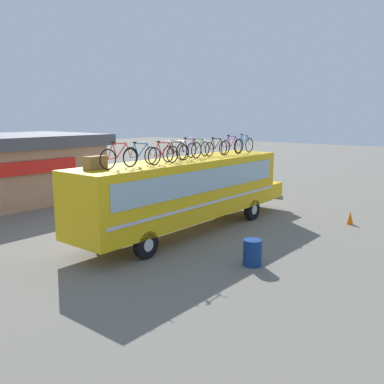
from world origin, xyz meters
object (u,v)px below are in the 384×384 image
rooftop_bicycle_2 (141,156)px  rooftop_bicycle_6 (198,149)px  rooftop_bicycle_8 (232,146)px  trash_bin (252,253)px  bus (188,189)px  rooftop_bicycle_5 (189,150)px  rooftop_bicycle_1 (119,157)px  rooftop_bicycle_4 (176,152)px  rooftop_bicycle_9 (244,145)px  rooftop_bicycle_7 (216,148)px  luggage_bag_1 (95,163)px  rooftop_bicycle_3 (164,154)px  traffic_cone (350,218)px

rooftop_bicycle_2 → rooftop_bicycle_6: rooftop_bicycle_2 is taller
rooftop_bicycle_8 → trash_bin: bearing=-139.7°
bus → rooftop_bicycle_6: bearing=15.3°
trash_bin → rooftop_bicycle_8: bearing=40.3°
rooftop_bicycle_5 → rooftop_bicycle_1: bearing=-178.3°
rooftop_bicycle_4 → rooftop_bicycle_9: 5.10m
rooftop_bicycle_8 → rooftop_bicycle_7: bearing=170.7°
luggage_bag_1 → rooftop_bicycle_5: size_ratio=0.44×
rooftop_bicycle_3 → trash_bin: (0.09, -3.99, -3.12)m
rooftop_bicycle_1 → rooftop_bicycle_7: bearing=1.8°
luggage_bag_1 → traffic_cone: luggage_bag_1 is taller
luggage_bag_1 → rooftop_bicycle_9: bearing=-2.9°
bus → rooftop_bicycle_7: rooftop_bicycle_7 is taller
rooftop_bicycle_8 → bus: bearing=177.8°
rooftop_bicycle_2 → traffic_cone: 10.54m
luggage_bag_1 → rooftop_bicycle_3: (2.73, -0.68, 0.14)m
bus → rooftop_bicycle_9: bearing=-2.7°
rooftop_bicycle_5 → rooftop_bicycle_8: same height
bus → rooftop_bicycle_7: bearing=1.2°
rooftop_bicycle_8 → rooftop_bicycle_2: bearing=-179.9°
rooftop_bicycle_2 → rooftop_bicycle_1: bearing=-179.8°
luggage_bag_1 → rooftop_bicycle_1: size_ratio=0.42×
bus → traffic_cone: bearing=-41.6°
rooftop_bicycle_9 → rooftop_bicycle_8: bearing=175.7°
luggage_bag_1 → rooftop_bicycle_5: 4.77m
luggage_bag_1 → rooftop_bicycle_3: rooftop_bicycle_3 is taller
rooftop_bicycle_5 → rooftop_bicycle_7: bearing=1.8°
traffic_cone → rooftop_bicycle_9: bearing=107.9°
luggage_bag_1 → rooftop_bicycle_9: rooftop_bicycle_9 is taller
rooftop_bicycle_9 → trash_bin: 8.03m
bus → rooftop_bicycle_1: (-3.96, -0.14, 1.69)m
rooftop_bicycle_2 → rooftop_bicycle_6: bearing=6.2°
traffic_cone → rooftop_bicycle_3: bearing=148.7°
rooftop_bicycle_8 → trash_bin: (-5.05, -4.29, -3.14)m
luggage_bag_1 → rooftop_bicycle_6: rooftop_bicycle_6 is taller
rooftop_bicycle_6 → rooftop_bicycle_7: size_ratio=0.95×
rooftop_bicycle_1 → rooftop_bicycle_7: size_ratio=1.01×
rooftop_bicycle_6 → rooftop_bicycle_8: size_ratio=0.92×
rooftop_bicycle_1 → rooftop_bicycle_6: (5.05, 0.44, -0.03)m
rooftop_bicycle_2 → rooftop_bicycle_7: rooftop_bicycle_2 is taller
rooftop_bicycle_9 → bus: bearing=177.3°
rooftop_bicycle_1 → rooftop_bicycle_6: bearing=5.0°
bus → rooftop_bicycle_9: rooftop_bicycle_9 is taller
bus → rooftop_bicycle_5: 1.68m
rooftop_bicycle_1 → traffic_cone: (9.73, -4.98, -3.29)m
rooftop_bicycle_8 → trash_bin: size_ratio=2.00×
bus → rooftop_bicycle_5: bearing=-24.6°
rooftop_bicycle_3 → rooftop_bicycle_6: bearing=13.2°
rooftop_bicycle_1 → rooftop_bicycle_7: (6.09, 0.19, -0.03)m
rooftop_bicycle_4 → rooftop_bicycle_7: rooftop_bicycle_7 is taller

